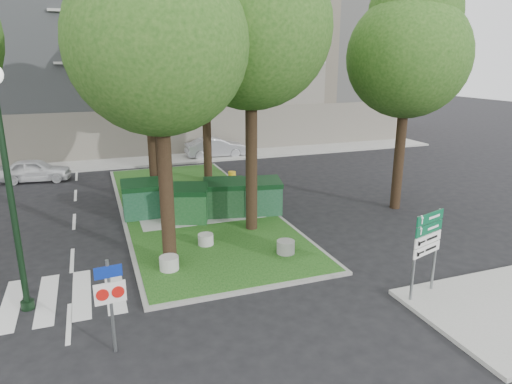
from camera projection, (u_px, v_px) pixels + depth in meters
name	position (u px, v px, depth m)	size (l,w,h in m)	color
ground	(238.00, 293.00, 12.99)	(120.00, 120.00, 0.00)	black
median_island	(194.00, 207.00, 20.35)	(6.00, 16.00, 0.12)	#154012
median_kerb	(194.00, 207.00, 20.35)	(6.30, 16.30, 0.10)	gray
building_sidewalk	(151.00, 161.00, 29.65)	(42.00, 3.00, 0.12)	#999993
zebra_crossing	(98.00, 291.00, 13.10)	(5.00, 3.00, 0.01)	silver
apartment_building	(130.00, 37.00, 34.20)	(41.00, 12.00, 16.00)	#C8AF96
tree_median_near_left	(160.00, 25.00, 12.79)	(5.20, 5.20, 10.53)	black
tree_median_near_right	(253.00, 11.00, 15.56)	(5.60, 5.60, 11.46)	black
tree_median_mid	(148.00, 45.00, 18.91)	(4.80, 4.80, 9.99)	black
tree_median_far	(205.00, 19.00, 22.29)	(5.80, 5.80, 11.93)	black
tree_street_right	(410.00, 45.00, 18.60)	(5.00, 5.00, 10.06)	black
dumpster_a	(143.00, 199.00, 18.79)	(1.70, 1.21, 1.55)	#113E25
dumpster_b	(187.00, 204.00, 18.24)	(1.91, 1.60, 1.52)	#13431A
dumpster_c	(224.00, 198.00, 18.98)	(1.87, 1.49, 1.54)	#0F3315
dumpster_d	(261.00, 197.00, 19.21)	(1.79, 1.38, 1.52)	#133F24
bollard_left	(169.00, 263.00, 14.12)	(0.60, 0.60, 0.43)	#AAAAA5
bollard_right	(286.00, 247.00, 15.33)	(0.61, 0.61, 0.44)	gray
bollard_mid	(206.00, 239.00, 16.04)	(0.54, 0.54, 0.39)	#A8A9A3
litter_bin	(232.00, 178.00, 23.76)	(0.39, 0.39, 0.68)	gold
street_lamp	(5.00, 163.00, 11.07)	(0.50, 0.50, 6.32)	black
traffic_sign_pole	(110.00, 294.00, 9.98)	(0.68, 0.09, 2.27)	slate
directional_sign	(427.00, 241.00, 12.26)	(1.15, 0.40, 2.39)	slate
car_white	(35.00, 170.00, 24.75)	(1.46, 3.63, 1.24)	silver
car_silver	(216.00, 147.00, 30.87)	(1.43, 4.10, 1.35)	#A5A6AD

